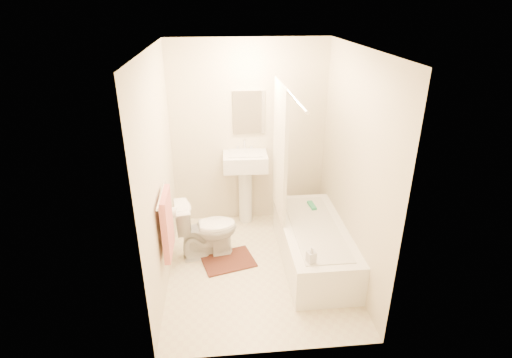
{
  "coord_description": "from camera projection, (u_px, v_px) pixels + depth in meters",
  "views": [
    {
      "loc": [
        -0.39,
        -3.72,
        2.81
      ],
      "look_at": [
        0.0,
        0.25,
        1.0
      ],
      "focal_mm": 28.0,
      "sensor_mm": 36.0,
      "label": 1
    }
  ],
  "objects": [
    {
      "name": "sink",
      "position": [
        245.0,
        185.0,
        5.29
      ],
      "size": [
        0.57,
        0.46,
        1.09
      ],
      "primitive_type": null,
      "rotation": [
        0.0,
        0.0,
        -0.03
      ],
      "color": "silver",
      "rests_on": "floor"
    },
    {
      "name": "shower_curtain",
      "position": [
        280.0,
        151.0,
        4.54
      ],
      "size": [
        0.04,
        0.8,
        1.55
      ],
      "primitive_type": "cube",
      "color": "silver",
      "rests_on": "curtain_rod"
    },
    {
      "name": "ceiling",
      "position": [
        259.0,
        48.0,
        3.57
      ],
      "size": [
        2.4,
        2.4,
        0.0
      ],
      "primitive_type": "plane",
      "color": "white",
      "rests_on": "ground"
    },
    {
      "name": "bath_mat",
      "position": [
        228.0,
        261.0,
        4.66
      ],
      "size": [
        0.68,
        0.57,
        0.02
      ],
      "primitive_type": "cube",
      "rotation": [
        0.0,
        0.0,
        0.27
      ],
      "color": "#4E2B1B",
      "rests_on": "floor"
    },
    {
      "name": "towel_bar",
      "position": [
        161.0,
        195.0,
        3.8
      ],
      "size": [
        0.02,
        0.6,
        0.02
      ],
      "primitive_type": "cylinder",
      "rotation": [
        1.57,
        0.0,
        0.0
      ],
      "color": "silver",
      "rests_on": "wall_left"
    },
    {
      "name": "wall_right",
      "position": [
        354.0,
        168.0,
        4.16
      ],
      "size": [
        0.02,
        2.4,
        2.4
      ],
      "primitive_type": "cube",
      "color": "beige",
      "rests_on": "ground"
    },
    {
      "name": "scrub_brush",
      "position": [
        312.0,
        206.0,
        4.92
      ],
      "size": [
        0.08,
        0.21,
        0.04
      ],
      "primitive_type": "cube",
      "rotation": [
        0.0,
        0.0,
        0.09
      ],
      "color": "#2A9964",
      "rests_on": "bathtub"
    },
    {
      "name": "soap_bottle",
      "position": [
        311.0,
        255.0,
        3.86
      ],
      "size": [
        0.1,
        0.11,
        0.18
      ],
      "primitive_type": "imported",
      "rotation": [
        0.0,
        0.0,
        0.39
      ],
      "color": "silver",
      "rests_on": "bathtub"
    },
    {
      "name": "bathtub",
      "position": [
        313.0,
        244.0,
        4.59
      ],
      "size": [
        0.71,
        1.61,
        0.45
      ],
      "primitive_type": null,
      "color": "white",
      "rests_on": "floor"
    },
    {
      "name": "mirror",
      "position": [
        249.0,
        112.0,
        5.01
      ],
      "size": [
        0.4,
        0.03,
        0.55
      ],
      "primitive_type": "cube",
      "color": "white",
      "rests_on": "wall_back"
    },
    {
      "name": "wall_back",
      "position": [
        249.0,
        135.0,
        5.15
      ],
      "size": [
        2.0,
        0.02,
        2.4
      ],
      "primitive_type": "cube",
      "color": "beige",
      "rests_on": "ground"
    },
    {
      "name": "wall_left",
      "position": [
        159.0,
        175.0,
        3.98
      ],
      "size": [
        0.02,
        2.4,
        2.4
      ],
      "primitive_type": "cube",
      "color": "beige",
      "rests_on": "ground"
    },
    {
      "name": "toilet_paper",
      "position": [
        171.0,
        213.0,
        4.3
      ],
      "size": [
        0.11,
        0.12,
        0.12
      ],
      "primitive_type": "cylinder",
      "rotation": [
        0.0,
        1.57,
        0.0
      ],
      "color": "white",
      "rests_on": "wall_left"
    },
    {
      "name": "floor",
      "position": [
        258.0,
        267.0,
        4.56
      ],
      "size": [
        2.4,
        2.4,
        0.0
      ],
      "primitive_type": "plane",
      "color": "beige",
      "rests_on": "ground"
    },
    {
      "name": "towel",
      "position": [
        167.0,
        224.0,
        3.93
      ],
      "size": [
        0.06,
        0.45,
        0.66
      ],
      "primitive_type": "cube",
      "color": "#CC7266",
      "rests_on": "towel_bar"
    },
    {
      "name": "curtain_rod",
      "position": [
        288.0,
        90.0,
        3.85
      ],
      "size": [
        0.03,
        1.7,
        0.03
      ],
      "primitive_type": "cylinder",
      "rotation": [
        1.57,
        0.0,
        0.0
      ],
      "color": "silver",
      "rests_on": "wall_back"
    },
    {
      "name": "toilet",
      "position": [
        207.0,
        229.0,
        4.67
      ],
      "size": [
        0.77,
        0.51,
        0.7
      ],
      "primitive_type": "imported",
      "rotation": [
        0.0,
        0.0,
        1.73
      ],
      "color": "white",
      "rests_on": "floor"
    }
  ]
}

